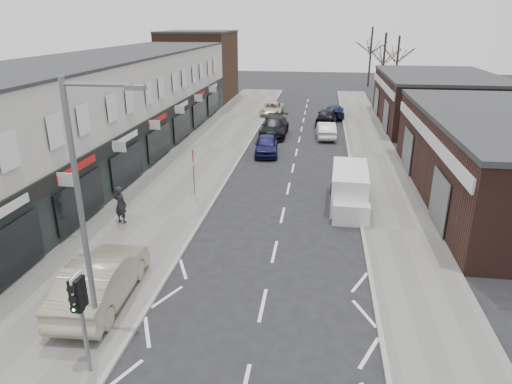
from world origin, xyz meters
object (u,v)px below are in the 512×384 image
at_px(parked_car_left_b, 275,127).
at_px(warning_sign, 194,159).
at_px(parked_car_right_c, 335,111).
at_px(traffic_light, 79,302).
at_px(white_van, 349,189).
at_px(pedestrian, 120,205).
at_px(parked_car_left_a, 266,145).
at_px(parked_car_left_c, 272,109).
at_px(street_lamp, 86,207).
at_px(parked_car_right_a, 326,130).
at_px(sedan_on_pavement, 101,279).
at_px(parked_car_right_b, 327,116).

bearing_deg(parked_car_left_b, warning_sign, -100.18).
relative_size(warning_sign, parked_car_right_c, 0.60).
bearing_deg(warning_sign, traffic_light, -86.90).
relative_size(white_van, pedestrian, 2.82).
bearing_deg(parked_car_right_c, parked_car_left_b, 58.13).
xyz_separation_m(parked_car_left_a, parked_car_left_c, (-1.20, 14.96, -0.06)).
distance_m(street_lamp, parked_car_right_a, 28.77).
relative_size(street_lamp, sedan_on_pavement, 1.55).
bearing_deg(parked_car_right_b, parked_car_left_a, 73.31).
xyz_separation_m(pedestrian, parked_car_left_b, (5.49, 19.32, -0.28)).
bearing_deg(parked_car_left_c, parked_car_left_b, -81.90).
xyz_separation_m(white_van, parked_car_right_a, (-1.20, 15.13, -0.27)).
xyz_separation_m(parked_car_left_b, parked_car_right_b, (4.50, 5.15, 0.03)).
bearing_deg(traffic_light, parked_car_right_b, 78.93).
height_order(traffic_light, parked_car_left_c, traffic_light).
bearing_deg(warning_sign, pedestrian, -120.66).
bearing_deg(traffic_light, warning_sign, 93.10).
xyz_separation_m(parked_car_left_c, parked_car_right_c, (6.53, -0.39, -0.00)).
bearing_deg(white_van, pedestrian, -157.74).
bearing_deg(parked_car_left_a, warning_sign, -113.51).
bearing_deg(parked_car_right_b, parked_car_right_a, 94.44).
relative_size(white_van, parked_car_right_b, 1.11).
bearing_deg(sedan_on_pavement, parked_car_right_c, -107.14).
relative_size(traffic_light, warning_sign, 1.15).
relative_size(street_lamp, warning_sign, 2.96).
distance_m(sedan_on_pavement, parked_car_right_a, 26.73).
height_order(traffic_light, parked_car_right_b, traffic_light).
xyz_separation_m(parked_car_left_b, parked_car_left_c, (-1.20, 9.09, -0.12)).
distance_m(white_van, parked_car_right_b, 20.47).
height_order(white_van, pedestrian, white_van).
relative_size(traffic_light, parked_car_right_b, 0.65).
height_order(parked_car_left_c, parked_car_right_b, parked_car_right_b).
xyz_separation_m(street_lamp, parked_car_right_b, (6.82, 33.01, -3.81)).
xyz_separation_m(parked_car_left_b, parked_car_right_c, (5.33, 8.70, -0.13)).
distance_m(traffic_light, street_lamp, 2.52).
xyz_separation_m(traffic_light, parked_car_left_a, (2.20, 23.20, -1.70)).
bearing_deg(parked_car_left_a, pedestrian, -117.84).
relative_size(parked_car_left_a, parked_car_left_b, 0.78).
height_order(street_lamp, sedan_on_pavement, street_lamp).
relative_size(parked_car_right_a, parked_car_right_c, 0.94).
bearing_deg(parked_car_right_a, parked_car_left_a, 48.64).
relative_size(street_lamp, parked_car_left_c, 1.70).
bearing_deg(sedan_on_pavement, warning_sign, -95.21).
bearing_deg(street_lamp, white_van, 57.76).
relative_size(street_lamp, parked_car_right_b, 1.69).
bearing_deg(pedestrian, warning_sign, -102.86).
height_order(sedan_on_pavement, parked_car_left_c, sedan_on_pavement).
distance_m(pedestrian, parked_car_right_a, 21.56).
xyz_separation_m(warning_sign, white_van, (8.56, -0.23, -1.24)).
relative_size(parked_car_left_b, parked_car_right_b, 1.13).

